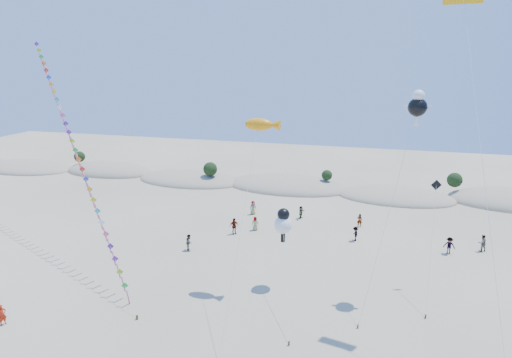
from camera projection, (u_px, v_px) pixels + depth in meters
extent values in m
ellipsoid|color=gray|center=(27.00, 169.00, 77.58)|extent=(18.00, 9.90, 2.80)
ellipsoid|color=#263C15|center=(26.00, 164.00, 77.37)|extent=(14.40, 6.48, 0.72)
ellipsoid|color=gray|center=(110.00, 172.00, 75.19)|extent=(16.00, 8.80, 3.60)
ellipsoid|color=#263C15|center=(109.00, 166.00, 74.93)|extent=(12.80, 5.76, 0.64)
ellipsoid|color=gray|center=(190.00, 180.00, 69.82)|extent=(17.60, 9.68, 3.00)
ellipsoid|color=#263C15|center=(190.00, 176.00, 69.60)|extent=(14.08, 6.34, 0.70)
ellipsoid|color=gray|center=(287.00, 187.00, 66.41)|extent=(19.00, 10.45, 3.40)
ellipsoid|color=#263C15|center=(287.00, 181.00, 66.16)|extent=(15.20, 6.84, 0.76)
ellipsoid|color=gray|center=(395.00, 198.00, 61.05)|extent=(16.40, 9.02, 2.80)
ellipsoid|color=#263C15|center=(396.00, 193.00, 60.84)|extent=(13.12, 5.90, 0.66)
sphere|color=black|center=(80.00, 157.00, 76.27)|extent=(1.90, 1.90, 1.90)
sphere|color=black|center=(210.00, 169.00, 67.03)|extent=(2.20, 2.20, 2.20)
sphere|color=black|center=(327.00, 175.00, 64.38)|extent=(1.60, 1.60, 1.60)
sphere|color=black|center=(455.00, 180.00, 61.06)|extent=(2.10, 2.10, 2.10)
cube|color=#3F2D1E|center=(137.00, 317.00, 32.28)|extent=(0.12, 0.12, 0.35)
cylinder|color=silver|center=(76.00, 152.00, 41.31)|extent=(22.72, 19.13, 20.81)
cube|color=green|center=(125.00, 285.00, 33.81)|extent=(1.08, 0.43, 1.13)
cube|color=#E35F8F|center=(128.00, 298.00, 34.11)|extent=(0.19, 0.45, 1.55)
cube|color=#A2D619|center=(120.00, 272.00, 34.45)|extent=(1.08, 0.43, 1.13)
cube|color=#E35F8F|center=(123.00, 284.00, 34.74)|extent=(0.19, 0.45, 1.55)
cube|color=purple|center=(115.00, 259.00, 35.08)|extent=(1.08, 0.43, 1.13)
cube|color=#E35F8F|center=(119.00, 271.00, 35.38)|extent=(0.19, 0.45, 1.55)
cube|color=#4D238E|center=(110.00, 246.00, 35.72)|extent=(1.08, 0.43, 1.13)
cube|color=#E35F8F|center=(114.00, 258.00, 36.01)|extent=(0.19, 0.45, 1.55)
cube|color=#FF5089|center=(106.00, 234.00, 36.35)|extent=(1.08, 0.43, 1.13)
cube|color=#E35F8F|center=(109.00, 246.00, 36.64)|extent=(0.19, 0.45, 1.55)
cube|color=white|center=(102.00, 222.00, 36.98)|extent=(1.08, 0.43, 1.13)
cube|color=#E35F8F|center=(105.00, 234.00, 37.28)|extent=(0.19, 0.45, 1.55)
cube|color=#1BB0CD|center=(98.00, 211.00, 37.62)|extent=(1.08, 0.43, 1.13)
cube|color=#E35F8F|center=(101.00, 223.00, 37.91)|extent=(0.19, 0.45, 1.55)
cube|color=yellow|center=(94.00, 200.00, 38.25)|extent=(1.08, 0.43, 1.13)
cube|color=#E35F8F|center=(97.00, 212.00, 38.55)|extent=(0.19, 0.45, 1.55)
cube|color=#FF9B28|center=(90.00, 189.00, 38.88)|extent=(1.08, 0.43, 1.13)
cube|color=#E35F8F|center=(93.00, 201.00, 39.18)|extent=(0.19, 0.45, 1.55)
cube|color=blue|center=(86.00, 179.00, 39.52)|extent=(1.08, 0.43, 1.13)
cube|color=#E35F8F|center=(89.00, 190.00, 39.81)|extent=(0.19, 0.45, 1.55)
cube|color=red|center=(82.00, 169.00, 40.15)|extent=(1.08, 0.43, 1.13)
cube|color=#E35F8F|center=(86.00, 180.00, 40.45)|extent=(0.19, 0.45, 1.55)
cube|color=orange|center=(79.00, 159.00, 40.79)|extent=(1.08, 0.43, 1.13)
cube|color=#E35F8F|center=(82.00, 171.00, 41.08)|extent=(0.19, 0.45, 1.55)
cube|color=green|center=(75.00, 150.00, 41.42)|extent=(1.08, 0.43, 1.13)
cube|color=#E35F8F|center=(79.00, 161.00, 41.71)|extent=(0.19, 0.45, 1.55)
cube|color=#A2D619|center=(72.00, 141.00, 42.05)|extent=(1.08, 0.43, 1.13)
cube|color=#E35F8F|center=(75.00, 152.00, 42.35)|extent=(0.19, 0.45, 1.55)
cube|color=purple|center=(69.00, 132.00, 42.69)|extent=(1.08, 0.43, 1.13)
cube|color=#E35F8F|center=(72.00, 143.00, 42.98)|extent=(0.19, 0.45, 1.55)
cube|color=#4D238E|center=(66.00, 124.00, 43.32)|extent=(1.08, 0.43, 1.13)
cube|color=#E35F8F|center=(69.00, 134.00, 43.62)|extent=(0.19, 0.45, 1.55)
cube|color=#FF5089|center=(63.00, 115.00, 43.95)|extent=(1.08, 0.43, 1.13)
cube|color=#E35F8F|center=(66.00, 126.00, 44.25)|extent=(0.19, 0.45, 1.55)
cube|color=white|center=(60.00, 107.00, 44.59)|extent=(1.08, 0.43, 1.13)
cube|color=#E35F8F|center=(63.00, 118.00, 44.88)|extent=(0.19, 0.45, 1.55)
cube|color=#1BB0CD|center=(57.00, 99.00, 45.22)|extent=(1.08, 0.43, 1.13)
cube|color=#E35F8F|center=(60.00, 110.00, 45.52)|extent=(0.19, 0.45, 1.55)
cube|color=yellow|center=(54.00, 92.00, 45.86)|extent=(1.08, 0.43, 1.13)
cube|color=#E35F8F|center=(57.00, 102.00, 46.15)|extent=(0.19, 0.45, 1.55)
cube|color=#FF9B28|center=(51.00, 84.00, 46.49)|extent=(1.08, 0.43, 1.13)
cube|color=#E35F8F|center=(54.00, 95.00, 46.78)|extent=(0.19, 0.45, 1.55)
cube|color=blue|center=(49.00, 77.00, 47.12)|extent=(1.08, 0.43, 1.13)
cube|color=#E35F8F|center=(52.00, 87.00, 47.42)|extent=(0.19, 0.45, 1.55)
cube|color=red|center=(46.00, 70.00, 47.76)|extent=(1.08, 0.43, 1.13)
cube|color=#E35F8F|center=(49.00, 80.00, 48.05)|extent=(0.19, 0.45, 1.55)
cube|color=orange|center=(44.00, 63.00, 48.39)|extent=(1.08, 0.43, 1.13)
cube|color=#E35F8F|center=(47.00, 73.00, 48.69)|extent=(0.19, 0.45, 1.55)
cube|color=green|center=(41.00, 57.00, 49.02)|extent=(1.08, 0.43, 1.13)
cube|color=#E35F8F|center=(44.00, 67.00, 49.32)|extent=(0.19, 0.45, 1.55)
cube|color=#A2D619|center=(39.00, 50.00, 49.66)|extent=(1.08, 0.43, 1.13)
cube|color=#E35F8F|center=(42.00, 60.00, 49.95)|extent=(0.19, 0.45, 1.55)
cube|color=purple|center=(37.00, 44.00, 50.29)|extent=(1.08, 0.43, 1.13)
cube|color=#E35F8F|center=(39.00, 54.00, 50.59)|extent=(0.19, 0.45, 1.55)
cylinder|color=silver|center=(241.00, 231.00, 31.01)|extent=(0.36, 11.31, 13.95)
ellipsoid|color=orange|center=(259.00, 124.00, 34.44)|extent=(2.32, 1.02, 1.02)
cone|color=orange|center=(274.00, 125.00, 34.11)|extent=(0.93, 0.93, 0.93)
cube|color=#3F2D1E|center=(289.00, 343.00, 29.35)|extent=(0.10, 0.10, 0.30)
cylinder|color=silver|center=(286.00, 279.00, 32.73)|extent=(2.22, 8.19, 5.55)
sphere|color=white|center=(283.00, 225.00, 36.07)|extent=(1.55, 1.55, 1.55)
sphere|color=black|center=(283.00, 214.00, 35.82)|extent=(1.03, 1.03, 1.03)
cube|color=black|center=(283.00, 238.00, 36.38)|extent=(0.35, 0.18, 0.80)
cube|color=#3F2D1E|center=(358.00, 326.00, 31.23)|extent=(0.10, 0.10, 0.30)
cylinder|color=silver|center=(388.00, 215.00, 31.95)|extent=(3.25, 6.81, 15.47)
sphere|color=black|center=(417.00, 107.00, 32.62)|extent=(1.43, 1.43, 1.43)
sphere|color=white|center=(419.00, 96.00, 32.39)|extent=(0.93, 0.93, 0.93)
cube|color=white|center=(416.00, 122.00, 32.92)|extent=(0.35, 0.18, 0.80)
cube|color=white|center=(408.00, 107.00, 32.80)|extent=(0.60, 0.15, 0.25)
cube|color=white|center=(427.00, 107.00, 32.44)|extent=(0.60, 0.15, 0.25)
cylinder|color=silver|center=(486.00, 196.00, 24.31)|extent=(2.93, 12.86, 22.87)
cube|color=#3F2D1E|center=(426.00, 316.00, 32.43)|extent=(0.10, 0.10, 0.30)
cylinder|color=silver|center=(431.00, 248.00, 34.12)|extent=(0.63, 6.26, 8.86)
cube|color=black|center=(436.00, 185.00, 35.76)|extent=(0.89, 0.27, 0.92)
imported|color=#B0220E|center=(2.00, 315.00, 31.46)|extent=(0.58, 0.70, 1.64)
imported|color=slate|center=(189.00, 242.00, 43.95)|extent=(0.94, 1.03, 1.72)
imported|color=slate|center=(255.00, 224.00, 49.15)|extent=(0.85, 0.61, 1.62)
imported|color=slate|center=(234.00, 226.00, 48.04)|extent=(1.14, 1.05, 1.88)
imported|color=slate|center=(355.00, 234.00, 46.28)|extent=(0.85, 1.14, 1.57)
imported|color=slate|center=(360.00, 220.00, 50.18)|extent=(0.64, 0.48, 1.61)
imported|color=slate|center=(253.00, 208.00, 54.27)|extent=(1.02, 0.96, 1.76)
imported|color=slate|center=(482.00, 243.00, 43.74)|extent=(1.02, 0.90, 1.76)
imported|color=slate|center=(449.00, 245.00, 43.17)|extent=(1.21, 0.81, 1.75)
imported|color=slate|center=(301.00, 212.00, 52.87)|extent=(0.74, 1.52, 1.57)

